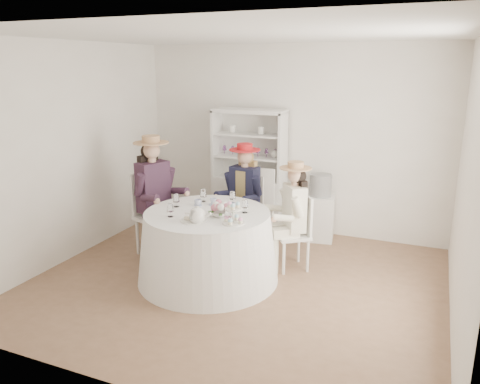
% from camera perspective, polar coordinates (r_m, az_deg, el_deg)
% --- Properties ---
extents(ground, '(4.50, 4.50, 0.00)m').
position_cam_1_polar(ground, '(5.46, -0.41, -10.94)').
color(ground, brown).
rests_on(ground, ground).
extents(ceiling, '(4.50, 4.50, 0.00)m').
position_cam_1_polar(ceiling, '(4.90, -0.48, 18.62)').
color(ceiling, white).
rests_on(ceiling, wall_back).
extents(wall_back, '(4.50, 0.00, 4.50)m').
position_cam_1_polar(wall_back, '(6.86, 6.20, 6.31)').
color(wall_back, silver).
rests_on(wall_back, ground).
extents(wall_front, '(4.50, 0.00, 4.50)m').
position_cam_1_polar(wall_front, '(3.34, -14.17, -3.86)').
color(wall_front, silver).
rests_on(wall_front, ground).
extents(wall_left, '(0.00, 4.50, 4.50)m').
position_cam_1_polar(wall_left, '(6.24, -19.86, 4.57)').
color(wall_left, silver).
rests_on(wall_left, ground).
extents(wall_right, '(0.00, 4.50, 4.50)m').
position_cam_1_polar(wall_right, '(4.63, 26.04, 0.41)').
color(wall_right, silver).
rests_on(wall_right, ground).
extents(tea_table, '(1.62, 1.62, 0.82)m').
position_cam_1_polar(tea_table, '(5.40, -3.94, -6.60)').
color(tea_table, white).
rests_on(tea_table, ground).
extents(hutch, '(1.08, 0.44, 1.80)m').
position_cam_1_polar(hutch, '(6.97, 1.17, 0.56)').
color(hutch, silver).
rests_on(hutch, ground).
extents(side_table, '(0.47, 0.47, 0.64)m').
position_cam_1_polar(side_table, '(6.73, 9.61, -3.06)').
color(side_table, silver).
rests_on(side_table, ground).
extents(hatbox, '(0.35, 0.35, 0.31)m').
position_cam_1_polar(hatbox, '(6.59, 9.79, 0.84)').
color(hatbox, black).
rests_on(hatbox, side_table).
extents(guest_left, '(0.65, 0.59, 1.56)m').
position_cam_1_polar(guest_left, '(6.04, -10.37, 0.34)').
color(guest_left, silver).
rests_on(guest_left, ground).
extents(guest_mid, '(0.53, 0.56, 1.43)m').
position_cam_1_polar(guest_mid, '(6.16, 0.46, 0.19)').
color(guest_mid, silver).
rests_on(guest_mid, ground).
extents(guest_right, '(0.57, 0.55, 1.33)m').
position_cam_1_polar(guest_right, '(5.58, 6.41, -2.15)').
color(guest_right, silver).
rests_on(guest_right, ground).
extents(spare_chair, '(0.44, 0.44, 1.05)m').
position_cam_1_polar(spare_chair, '(6.61, 2.79, -0.98)').
color(spare_chair, silver).
rests_on(spare_chair, ground).
extents(teacup_a, '(0.10, 0.10, 0.07)m').
position_cam_1_polar(teacup_a, '(5.48, -5.15, -1.36)').
color(teacup_a, white).
rests_on(teacup_a, tea_table).
extents(teacup_b, '(0.10, 0.10, 0.07)m').
position_cam_1_polar(teacup_b, '(5.50, -3.27, -1.23)').
color(teacup_b, white).
rests_on(teacup_b, tea_table).
extents(teacup_c, '(0.09, 0.09, 0.07)m').
position_cam_1_polar(teacup_c, '(5.33, -1.02, -1.77)').
color(teacup_c, white).
rests_on(teacup_c, tea_table).
extents(flower_bowl, '(0.24, 0.24, 0.05)m').
position_cam_1_polar(flower_bowl, '(5.09, -2.55, -2.74)').
color(flower_bowl, white).
rests_on(flower_bowl, tea_table).
extents(flower_arrangement, '(0.21, 0.21, 0.08)m').
position_cam_1_polar(flower_arrangement, '(5.09, -2.22, -1.87)').
color(flower_arrangement, '#CE6782').
rests_on(flower_arrangement, tea_table).
extents(table_teapot, '(0.25, 0.18, 0.19)m').
position_cam_1_polar(table_teapot, '(4.89, -5.19, -2.87)').
color(table_teapot, white).
rests_on(table_teapot, tea_table).
extents(sandwich_plate, '(0.27, 0.27, 0.06)m').
position_cam_1_polar(sandwich_plate, '(4.98, -5.74, -3.36)').
color(sandwich_plate, white).
rests_on(sandwich_plate, tea_table).
extents(cupcake_stand, '(0.24, 0.24, 0.22)m').
position_cam_1_polar(cupcake_stand, '(4.85, -0.81, -2.94)').
color(cupcake_stand, white).
rests_on(cupcake_stand, tea_table).
extents(stemware_set, '(0.90, 0.90, 0.15)m').
position_cam_1_polar(stemware_set, '(5.24, -4.04, -1.68)').
color(stemware_set, white).
rests_on(stemware_set, tea_table).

